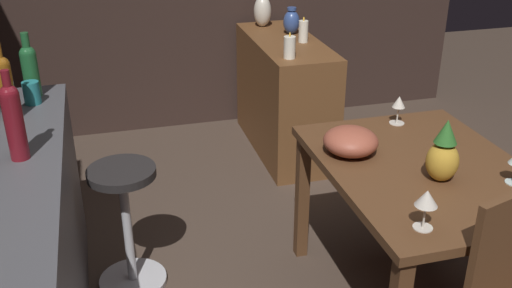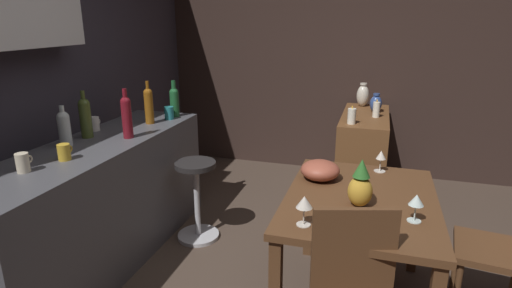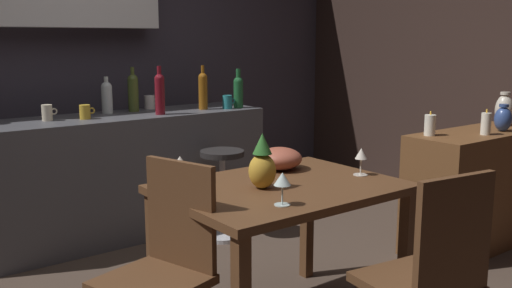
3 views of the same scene
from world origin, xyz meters
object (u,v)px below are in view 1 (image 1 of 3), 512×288
object	(u,v)px
wine_bottle_green	(30,68)
pillar_candle_tall	(290,47)
bar_stool	(127,225)
vase_ceramic_ivory	(262,11)
wine_bottle_amber	(5,86)
wine_glass_center	(399,104)
sideboard_cabinet	(285,96)
pineapple_centerpiece	(443,155)
cup_teal	(32,93)
pillar_candle_short	(303,31)
dining_table	(424,186)
vase_ceramic_blue	(291,22)
wine_bottle_ruby	(14,119)
fruit_bowl	(351,141)
wine_glass_right	(427,200)

from	to	relation	value
wine_bottle_green	pillar_candle_tall	size ratio (longest dim) A/B	1.91
bar_stool	vase_ceramic_ivory	xyz separation A→B (m)	(1.71, -1.16, 0.59)
bar_stool	wine_bottle_amber	bearing A→B (deg)	74.54
wine_glass_center	wine_bottle_amber	bearing A→B (deg)	84.90
sideboard_cabinet	pineapple_centerpiece	size ratio (longest dim) A/B	4.10
cup_teal	pillar_candle_short	xyz separation A→B (m)	(0.93, -1.67, -0.06)
sideboard_cabinet	wine_bottle_amber	size ratio (longest dim) A/B	3.19
pillar_candle_short	wine_glass_center	bearing A→B (deg)	-177.47
sideboard_cabinet	pineapple_centerpiece	xyz separation A→B (m)	(-1.92, -0.05, 0.44)
dining_table	wine_bottle_green	xyz separation A→B (m)	(0.90, 1.63, 0.40)
wine_glass_center	wine_bottle_green	bearing A→B (deg)	75.60
dining_table	wine_glass_center	xyz separation A→B (m)	(0.46, -0.10, 0.20)
pineapple_centerpiece	pillar_candle_tall	distance (m)	1.53
wine_glass_center	vase_ceramic_blue	size ratio (longest dim) A/B	0.77
cup_teal	vase_ceramic_ivory	world-z (taller)	vase_ceramic_ivory
wine_bottle_ruby	vase_ceramic_ivory	size ratio (longest dim) A/B	1.44
pillar_candle_short	bar_stool	bearing A→B (deg)	133.02
pillar_candle_tall	vase_ceramic_ivory	world-z (taller)	vase_ceramic_ivory
wine_bottle_green	vase_ceramic_blue	xyz separation A→B (m)	(1.04, -1.66, -0.13)
wine_bottle_amber	pillar_candle_short	world-z (taller)	wine_bottle_amber
dining_table	fruit_bowl	bearing A→B (deg)	52.09
dining_table	wine_bottle_ruby	bearing A→B (deg)	82.83
fruit_bowl	vase_ceramic_blue	distance (m)	1.77
pineapple_centerpiece	vase_ceramic_ivory	size ratio (longest dim) A/B	1.09
cup_teal	wine_bottle_green	bearing A→B (deg)	0.77
wine_bottle_amber	vase_ceramic_blue	world-z (taller)	wine_bottle_amber
pillar_candle_tall	pineapple_centerpiece	bearing A→B (deg)	-174.10
fruit_bowl	cup_teal	xyz separation A→B (m)	(0.59, 1.36, 0.15)
dining_table	pineapple_centerpiece	xyz separation A→B (m)	(-0.12, 0.01, 0.21)
sideboard_cabinet	pillar_candle_tall	bearing A→B (deg)	164.82
fruit_bowl	pillar_candle_tall	world-z (taller)	pillar_candle_tall
wine_bottle_amber	pillar_candle_short	bearing A→B (deg)	-57.88
bar_stool	fruit_bowl	xyz separation A→B (m)	(-0.29, -1.00, 0.45)
vase_ceramic_ivory	vase_ceramic_blue	bearing A→B (deg)	-151.44
wine_bottle_green	vase_ceramic_ivory	xyz separation A→B (m)	(1.30, -1.52, -0.10)
pineapple_centerpiece	bar_stool	bearing A→B (deg)	64.05
fruit_bowl	vase_ceramic_blue	size ratio (longest dim) A/B	1.31
bar_stool	vase_ceramic_ivory	size ratio (longest dim) A/B	2.65
bar_stool	wine_glass_center	xyz separation A→B (m)	(-0.04, -1.37, 0.50)
pineapple_centerpiece	cup_teal	bearing A→B (deg)	60.67
fruit_bowl	vase_ceramic_blue	world-z (taller)	vase_ceramic_blue
wine_bottle_green	cup_teal	size ratio (longest dim) A/B	2.79
pineapple_centerpiece	wine_bottle_amber	xyz separation A→B (m)	(0.74, 1.71, 0.20)
pineapple_centerpiece	wine_glass_right	bearing A→B (deg)	140.52
wine_bottle_amber	cup_teal	size ratio (longest dim) A/B	3.09
wine_bottle_ruby	pillar_candle_short	bearing A→B (deg)	-48.00
pillar_candle_short	pillar_candle_tall	bearing A→B (deg)	147.67
pillar_candle_tall	vase_ceramic_blue	size ratio (longest dim) A/B	0.87
wine_bottle_amber	vase_ceramic_ivory	xyz separation A→B (m)	(1.58, -1.60, -0.12)
dining_table	pineapple_centerpiece	world-z (taller)	pineapple_centerpiece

